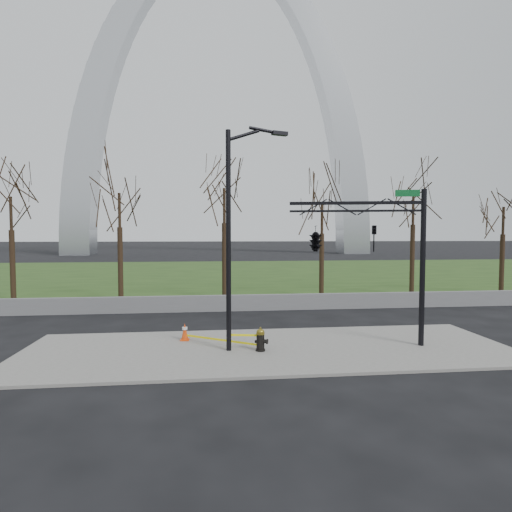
{
  "coord_description": "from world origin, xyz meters",
  "views": [
    {
      "loc": [
        -2.12,
        -14.77,
        4.3
      ],
      "look_at": [
        -0.27,
        2.0,
        3.41
      ],
      "focal_mm": 28.58,
      "sensor_mm": 36.0,
      "label": 1
    }
  ],
  "objects": [
    {
      "name": "grass_strip",
      "position": [
        0.0,
        30.0,
        0.03
      ],
      "size": [
        120.0,
        40.0,
        0.06
      ],
      "primitive_type": "cube",
      "color": "#253F17",
      "rests_on": "ground"
    },
    {
      "name": "street_light",
      "position": [
        -1.28,
        -0.11,
        4.69
      ],
      "size": [
        2.35,
        0.78,
        8.21
      ],
      "rotation": [
        0.0,
        0.0,
        0.26
      ],
      "color": "black",
      "rests_on": "ground"
    },
    {
      "name": "fire_hydrant",
      "position": [
        -0.36,
        -0.37,
        0.5
      ],
      "size": [
        0.53,
        0.38,
        0.86
      ],
      "rotation": [
        0.0,
        0.0,
        -0.43
      ],
      "color": "black",
      "rests_on": "sidewalk"
    },
    {
      "name": "gateway_arch",
      "position": [
        0.0,
        75.0,
        32.5
      ],
      "size": [
        66.0,
        6.0,
        65.0
      ],
      "primitive_type": null,
      "color": "#BABDC2",
      "rests_on": "ground"
    },
    {
      "name": "traffic_cone",
      "position": [
        -3.18,
        1.44,
        0.44
      ],
      "size": [
        0.36,
        0.36,
        0.68
      ],
      "rotation": [
        0.0,
        0.0,
        -0.04
      ],
      "color": "#E3400B",
      "rests_on": "sidewalk"
    },
    {
      "name": "sidewalk",
      "position": [
        0.0,
        0.0,
        0.05
      ],
      "size": [
        18.0,
        6.0,
        0.1
      ],
      "primitive_type": "cube",
      "color": "slate",
      "rests_on": "ground"
    },
    {
      "name": "guardrail",
      "position": [
        0.0,
        8.0,
        0.45
      ],
      "size": [
        60.0,
        0.3,
        0.9
      ],
      "primitive_type": "cube",
      "color": "#59595B",
      "rests_on": "ground"
    },
    {
      "name": "ground",
      "position": [
        0.0,
        0.0,
        0.0
      ],
      "size": [
        500.0,
        500.0,
        0.0
      ],
      "primitive_type": "plane",
      "color": "black",
      "rests_on": "ground"
    },
    {
      "name": "tree_row",
      "position": [
        -1.25,
        12.0,
        3.9
      ],
      "size": [
        43.5,
        4.0,
        7.81
      ],
      "color": "black",
      "rests_on": "ground"
    },
    {
      "name": "caution_tape",
      "position": [
        -1.56,
        0.33,
        0.4
      ],
      "size": [
        2.82,
        1.81,
        0.44
      ],
      "color": "#FFF10D",
      "rests_on": "ground"
    },
    {
      "name": "traffic_signal_mast",
      "position": [
        2.63,
        0.4,
        4.15
      ],
      "size": [
        5.0,
        2.54,
        6.0
      ],
      "rotation": [
        0.0,
        0.0,
        -0.21
      ],
      "color": "black",
      "rests_on": "ground"
    }
  ]
}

